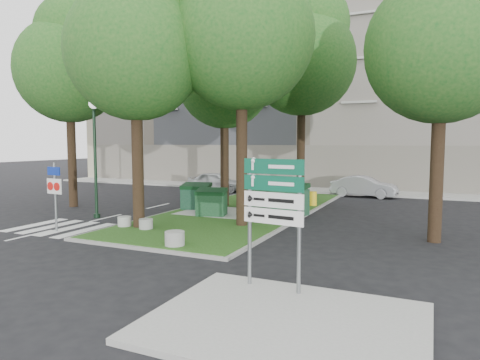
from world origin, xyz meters
The scene contains 26 objects.
ground centered at (0.00, 0.00, 0.00)m, with size 120.00×120.00×0.00m, color black.
median_island centered at (0.50, 8.00, 0.06)m, with size 6.00×16.00×0.12m, color #213F12.
median_kerb centered at (0.50, 8.00, 0.05)m, with size 6.30×16.30×0.10m, color gray.
sidewalk_corner centered at (6.50, -3.50, 0.06)m, with size 5.00×4.00×0.12m, color #999993.
building_sidewalk centered at (0.00, 18.50, 0.06)m, with size 42.00×3.00×0.12m, color #999993.
zebra_crossing centered at (-3.75, 1.50, 0.01)m, with size 5.00×3.00×0.01m, color silver.
apartment_building centered at (0.00, 26.00, 8.00)m, with size 41.00×12.00×16.00m, color tan.
tree_median_near_left centered at (-1.41, 2.56, 7.32)m, with size 5.20×5.20×10.53m.
tree_median_near_right centered at (2.09, 4.56, 7.99)m, with size 5.60×5.60×11.46m.
tree_median_mid centered at (-0.91, 9.06, 6.98)m, with size 4.80×4.80×9.99m.
tree_median_far centered at (2.29, 12.06, 8.32)m, with size 5.80×5.80×11.93m.
tree_street_left centered at (-8.41, 6.06, 7.65)m, with size 5.40×5.40×11.00m.
tree_street_right centered at (9.09, 5.06, 6.98)m, with size 5.00×5.00×10.06m.
dumpster_a centered at (-1.76, 7.36, 0.74)m, with size 1.57×1.25×1.29m.
dumpster_b centered at (-0.16, 5.98, 0.71)m, with size 1.50×1.21×1.23m.
dumpster_c centered at (1.44, 8.33, 0.85)m, with size 1.85×1.49×1.52m.
dumpster_d centered at (3.00, 7.56, 0.81)m, with size 1.75×1.38×1.45m.
bollard_left centered at (-2.10, 2.37, 0.31)m, with size 0.52×0.52×0.37m, color #A7A8A3.
bollard_right centered at (1.45, 0.50, 0.34)m, with size 0.63×0.63×0.45m, color gray.
bollard_mid centered at (-1.01, 2.29, 0.31)m, with size 0.53×0.53×0.38m, color gray.
litter_bin centered at (3.20, 10.88, 0.48)m, with size 0.42×0.42×0.73m, color yellow.
street_lamp centered at (-4.91, 3.87, 3.34)m, with size 0.42×0.42×5.31m.
traffic_sign_pole centered at (-4.18, 0.93, 1.69)m, with size 0.79×0.12×2.63m.
directional_sign centered at (5.70, -2.00, 2.06)m, with size 1.45×0.25×2.91m.
car_white centered at (-4.89, 15.50, 0.68)m, with size 1.61×4.00×1.36m, color silver.
car_silver centered at (4.97, 16.54, 0.66)m, with size 1.40×4.01×1.32m, color #9C9EA4.
Camera 1 is at (8.90, -10.85, 3.39)m, focal length 32.00 mm.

